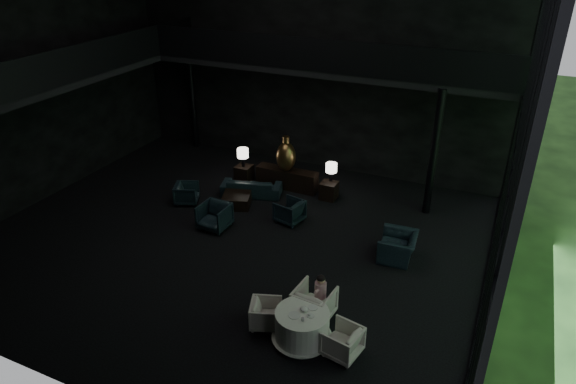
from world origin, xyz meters
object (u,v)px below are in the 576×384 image
at_px(coffee_table, 237,200).
at_px(child, 321,286).
at_px(dining_chair_west, 266,314).
at_px(dining_chair_east, 342,341).
at_px(side_table_left, 244,174).
at_px(sofa, 251,185).
at_px(lounge_armchair_east, 289,210).
at_px(window_armchair, 398,242).
at_px(lounge_armchair_west, 187,193).
at_px(dining_table, 302,328).
at_px(table_lamp_right, 331,168).
at_px(dining_chair_north, 314,300).
at_px(side_table_right, 329,191).
at_px(table_lamp_left, 243,154).
at_px(lounge_armchair_south, 214,214).
at_px(console, 287,179).
at_px(bronze_urn, 286,156).

bearing_deg(coffee_table, child, -40.77).
bearing_deg(dining_chair_west, coffee_table, 16.57).
bearing_deg(child, dining_chair_east, 130.47).
bearing_deg(side_table_left, sofa, -48.06).
relative_size(lounge_armchair_east, window_armchair, 0.69).
xyz_separation_m(lounge_armchair_west, coffee_table, (1.57, 0.51, -0.16)).
distance_m(lounge_armchair_west, dining_table, 7.31).
distance_m(side_table_left, window_armchair, 6.61).
distance_m(table_lamp_right, dining_chair_east, 7.26).
bearing_deg(dining_chair_north, side_table_right, -67.17).
height_order(table_lamp_left, lounge_armchair_east, table_lamp_left).
distance_m(sofa, dining_table, 7.10).
bearing_deg(table_lamp_right, window_armchair, -42.43).
relative_size(coffee_table, dining_chair_west, 1.41).
bearing_deg(side_table_right, sofa, -161.58).
bearing_deg(table_lamp_right, dining_chair_west, -82.34).
relative_size(dining_chair_north, dining_chair_east, 1.36).
relative_size(side_table_right, dining_chair_west, 0.95).
bearing_deg(lounge_armchair_east, coffee_table, -83.97).
relative_size(side_table_right, lounge_armchair_east, 0.75).
height_order(table_lamp_left, dining_chair_east, table_lamp_left).
distance_m(window_armchair, child, 3.17).
bearing_deg(dining_chair_north, table_lamp_left, -43.02).
height_order(side_table_left, coffee_table, side_table_left).
bearing_deg(dining_chair_north, table_lamp_right, -67.61).
bearing_deg(lounge_armchair_west, dining_chair_north, -143.77).
xyz_separation_m(coffee_table, dining_chair_north, (4.31, -3.98, 0.29)).
relative_size(side_table_left, dining_table, 0.45).
distance_m(dining_table, dining_chair_north, 0.83).
distance_m(window_armchair, dining_chair_east, 4.03).
xyz_separation_m(side_table_right, lounge_armchair_east, (-0.57, -1.92, 0.10)).
relative_size(sofa, dining_chair_north, 1.99).
bearing_deg(lounge_armchair_south, dining_chair_east, -31.00).
bearing_deg(lounge_armchair_west, table_lamp_left, -46.30).
xyz_separation_m(console, window_armchair, (4.52, -2.67, 0.15)).
bearing_deg(child, table_lamp_left, -47.23).
bearing_deg(table_lamp_left, dining_chair_east, -47.59).
xyz_separation_m(bronze_urn, side_table_right, (1.60, -0.08, -0.93)).
height_order(side_table_left, dining_chair_east, dining_chair_east).
bearing_deg(console, child, -58.72).
bearing_deg(dining_chair_north, lounge_armchair_west, -24.88).
xyz_separation_m(bronze_urn, dining_table, (3.40, -6.56, -0.89)).
relative_size(table_lamp_left, lounge_armchair_south, 0.69).
bearing_deg(sofa, window_armchair, 146.69).
xyz_separation_m(console, side_table_right, (1.60, -0.16, -0.05)).
bearing_deg(sofa, dining_chair_east, 116.39).
xyz_separation_m(dining_chair_west, child, (0.94, 0.92, 0.43)).
height_order(bronze_urn, sofa, bronze_urn).
distance_m(console, sofa, 1.32).
xyz_separation_m(console, coffee_table, (-0.95, -1.86, -0.15)).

